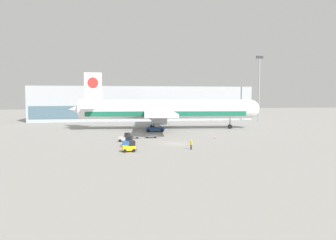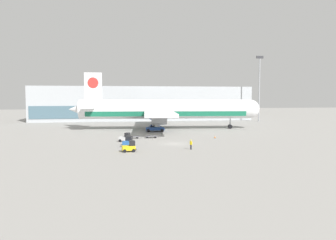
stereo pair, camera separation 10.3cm
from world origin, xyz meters
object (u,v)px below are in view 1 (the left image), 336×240
(light_mast, at_px, (259,84))
(scissor_lift_loader, at_px, (155,125))
(baggage_tug_mid, at_px, (126,138))
(traffic_cone_near, at_px, (215,137))
(baggage_tug_foreground, at_px, (130,147))
(airplane_main, at_px, (164,110))
(baggage_dolly_lead, at_px, (133,137))
(ground_crew_near, at_px, (191,144))
(baggage_tug_far, at_px, (128,142))
(baggage_dolly_second, at_px, (151,136))

(light_mast, xyz_separation_m, scissor_lift_loader, (-45.51, -30.67, -12.96))
(baggage_tug_mid, relative_size, traffic_cone_near, 3.94)
(baggage_tug_foreground, bearing_deg, airplane_main, 66.57)
(airplane_main, bearing_deg, light_mast, 35.30)
(airplane_main, distance_m, baggage_tug_foreground, 41.84)
(scissor_lift_loader, xyz_separation_m, baggage_tug_mid, (-9.07, -19.67, -0.96))
(light_mast, relative_size, baggage_dolly_lead, 6.94)
(light_mast, relative_size, airplane_main, 0.45)
(ground_crew_near, height_order, traffic_cone_near, ground_crew_near)
(baggage_tug_foreground, relative_size, traffic_cone_near, 3.62)
(ground_crew_near, bearing_deg, baggage_tug_foreground, 53.21)
(light_mast, bearing_deg, traffic_cone_near, -125.01)
(baggage_tug_mid, bearing_deg, ground_crew_near, -17.74)
(light_mast, relative_size, baggage_tug_mid, 9.17)
(airplane_main, xyz_separation_m, baggage_dolly_lead, (-10.56, -20.81, -5.45))
(scissor_lift_loader, height_order, baggage_dolly_lead, scissor_lift_loader)
(light_mast, distance_m, traffic_cone_near, 59.90)
(baggage_tug_foreground, bearing_deg, scissor_lift_loader, 68.82)
(airplane_main, xyz_separation_m, traffic_cone_near, (8.64, -23.73, -5.49))
(scissor_lift_loader, bearing_deg, baggage_tug_far, -102.83)
(airplane_main, bearing_deg, baggage_tug_far, -104.76)
(baggage_dolly_lead, distance_m, baggage_dolly_second, 4.33)
(scissor_lift_loader, relative_size, traffic_cone_near, 7.65)
(baggage_tug_far, height_order, baggage_dolly_lead, baggage_tug_far)
(scissor_lift_loader, xyz_separation_m, baggage_tug_far, (-8.82, -26.37, -0.96))
(scissor_lift_loader, xyz_separation_m, baggage_dolly_second, (-2.71, -13.90, -1.44))
(baggage_dolly_second, xyz_separation_m, ground_crew_near, (5.29, -18.35, 0.71))
(baggage_dolly_second, distance_m, traffic_cone_near, 15.18)
(baggage_tug_mid, bearing_deg, traffic_cone_near, 36.76)
(scissor_lift_loader, bearing_deg, light_mast, 39.64)
(baggage_tug_mid, relative_size, baggage_dolly_lead, 0.76)
(baggage_tug_mid, distance_m, ground_crew_near, 17.15)
(baggage_dolly_second, bearing_deg, baggage_dolly_lead, -179.97)
(airplane_main, bearing_deg, baggage_tug_mid, -109.79)
(light_mast, bearing_deg, scissor_lift_loader, -146.03)
(baggage_dolly_lead, bearing_deg, airplane_main, 61.39)
(airplane_main, bearing_deg, baggage_dolly_lead, -111.25)
(scissor_lift_loader, relative_size, baggage_tug_foreground, 2.11)
(baggage_tug_mid, relative_size, baggage_tug_far, 1.00)
(scissor_lift_loader, bearing_deg, airplane_main, 68.23)
(baggage_tug_far, xyz_separation_m, traffic_cone_near, (20.98, 9.42, -0.53))
(baggage_dolly_lead, bearing_deg, traffic_cone_near, -10.35)
(airplane_main, relative_size, baggage_dolly_lead, 15.59)
(scissor_lift_loader, distance_m, baggage_tug_foreground, 34.07)
(baggage_tug_far, height_order, baggage_dolly_second, baggage_tug_far)
(baggage_dolly_second, bearing_deg, airplane_main, 71.53)
(ground_crew_near, bearing_deg, light_mast, -74.24)
(light_mast, height_order, baggage_dolly_lead, light_mast)
(light_mast, distance_m, baggage_tug_far, 80.00)
(scissor_lift_loader, relative_size, baggage_dolly_lead, 1.47)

